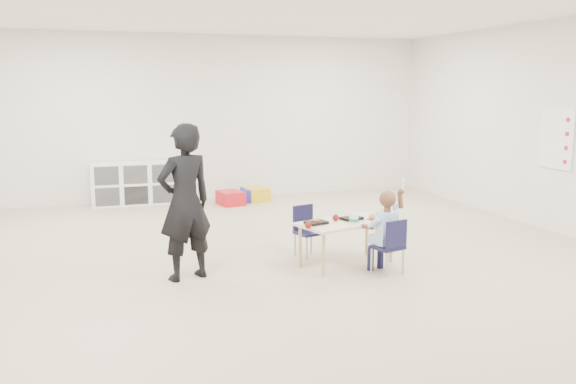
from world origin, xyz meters
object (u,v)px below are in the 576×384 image
object	(u,v)px
table	(346,242)
adult	(185,202)
chair_near	(388,246)
child	(388,230)
cubby_shelf	(135,183)

from	to	relation	value
table	adult	distance (m)	1.81
chair_near	adult	bearing A→B (deg)	151.10
table	adult	bearing A→B (deg)	162.83
child	cubby_shelf	xyz separation A→B (m)	(-2.21, 4.73, -0.11)
child	adult	distance (m)	2.09
child	table	bearing A→B (deg)	107.19
child	adult	xyz separation A→B (m)	(-2.01, 0.46, 0.33)
table	cubby_shelf	xyz separation A→B (m)	(-1.93, 4.30, 0.10)
child	cubby_shelf	bearing A→B (deg)	99.07
child	cubby_shelf	size ratio (longest dim) A/B	0.66
chair_near	child	distance (m)	0.17
cubby_shelf	adult	xyz separation A→B (m)	(0.20, -4.27, 0.43)
chair_near	cubby_shelf	world-z (taller)	cubby_shelf
adult	table	bearing A→B (deg)	159.22
chair_near	child	xyz separation A→B (m)	(0.00, 0.00, 0.17)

